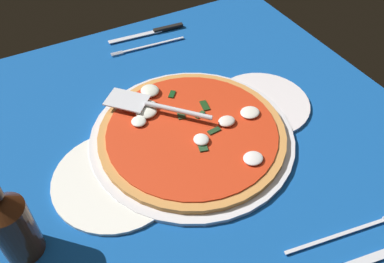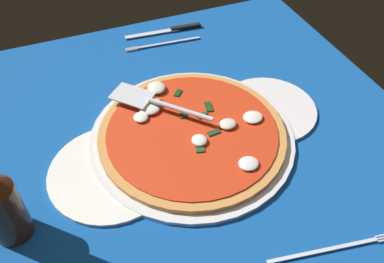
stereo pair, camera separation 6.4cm
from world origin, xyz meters
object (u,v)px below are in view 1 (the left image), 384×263
(dinner_plate_right, at_px, (116,179))
(beer_bottle, at_px, (11,223))
(pizza, at_px, (191,132))
(pizza_server, at_px, (152,105))
(place_setting_near, at_px, (151,40))
(dinner_plate_left, at_px, (262,104))
(place_setting_far, at_px, (344,252))

(dinner_plate_right, distance_m, beer_bottle, 0.20)
(pizza, distance_m, pizza_server, 0.10)
(dinner_plate_right, height_order, pizza_server, pizza_server)
(place_setting_near, relative_size, beer_bottle, 1.02)
(place_setting_near, bearing_deg, pizza_server, 71.44)
(pizza_server, relative_size, beer_bottle, 0.86)
(dinner_plate_left, height_order, place_setting_far, place_setting_far)
(pizza, height_order, place_setting_near, pizza)
(place_setting_near, xyz_separation_m, beer_bottle, (0.42, 0.45, 0.08))
(pizza, distance_m, place_setting_far, 0.35)
(dinner_plate_left, bearing_deg, place_setting_far, 75.73)
(beer_bottle, bearing_deg, dinner_plate_left, -168.72)
(dinner_plate_left, relative_size, beer_bottle, 0.95)
(pizza, relative_size, place_setting_far, 1.64)
(place_setting_far, xyz_separation_m, beer_bottle, (0.44, -0.24, 0.08))
(dinner_plate_left, distance_m, place_setting_far, 0.36)
(dinner_plate_right, relative_size, pizza_server, 1.25)
(dinner_plate_left, bearing_deg, beer_bottle, 11.28)
(dinner_plate_right, relative_size, place_setting_far, 1.03)
(dinner_plate_left, xyz_separation_m, beer_bottle, (0.53, 0.11, 0.07))
(pizza_server, bearing_deg, pizza, 164.76)
(dinner_plate_right, bearing_deg, dinner_plate_left, -172.90)
(dinner_plate_right, bearing_deg, pizza_server, -137.94)
(place_setting_near, distance_m, beer_bottle, 0.62)
(pizza, xyz_separation_m, place_setting_far, (-0.09, 0.34, -0.02))
(place_setting_near, height_order, place_setting_far, same)
(dinner_plate_left, distance_m, pizza, 0.18)
(dinner_plate_left, distance_m, place_setting_near, 0.36)
(pizza, distance_m, beer_bottle, 0.36)
(dinner_plate_left, xyz_separation_m, pizza, (0.18, 0.01, 0.01))
(pizza, bearing_deg, dinner_plate_left, -175.45)
(dinner_plate_left, height_order, dinner_plate_right, same)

